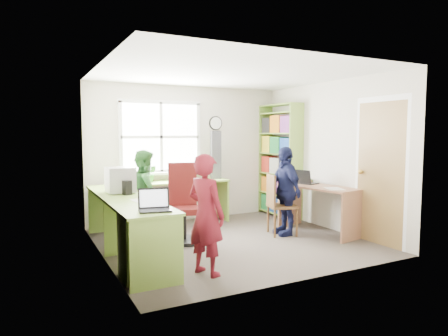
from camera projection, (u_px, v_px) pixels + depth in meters
name	position (u px, v px, depth m)	size (l,w,h in m)	color
room	(229.00, 157.00, 5.77)	(3.64, 3.44, 2.44)	#3F3831
l_desk	(149.00, 224.00, 4.90)	(2.38, 2.95, 0.75)	#8AB448
right_desk	(319.00, 199.00, 6.27)	(0.82, 1.37, 0.74)	#98694C
bookshelf	(280.00, 163.00, 7.50)	(0.30, 1.02, 2.10)	#8AB448
swivel_chair	(184.00, 208.00, 5.77)	(0.64, 0.64, 1.13)	black
wooden_chair	(278.00, 202.00, 6.13)	(0.50, 0.50, 0.94)	#52361B
crt_monitor	(120.00, 180.00, 5.44)	(0.37, 0.33, 0.35)	#999A9D
laptop_left	(154.00, 205.00, 4.22)	(0.38, 0.34, 0.23)	black
laptop_right	(304.00, 180.00, 6.51)	(0.37, 0.41, 0.24)	black
speaker_a	(127.00, 188.00, 5.28)	(0.12, 0.12, 0.19)	black
speaker_b	(114.00, 183.00, 5.77)	(0.11, 0.11, 0.19)	black
cd_tower	(216.00, 155.00, 7.15)	(0.20, 0.19, 0.86)	black
game_box	(301.00, 180.00, 6.74)	(0.37, 0.37, 0.06)	red
paper_a	(141.00, 200.00, 4.84)	(0.23, 0.31, 0.00)	silver
paper_b	(334.00, 189.00, 5.94)	(0.33, 0.38, 0.00)	silver
potted_plant	(152.00, 174.00, 6.66)	(0.15, 0.12, 0.28)	#357930
person_red	(206.00, 215.00, 4.39)	(0.49, 0.32, 1.34)	maroon
person_green	(145.00, 193.00, 6.08)	(0.64, 0.50, 1.32)	#2C6628
person_navy	(285.00, 191.00, 6.14)	(0.80, 0.33, 1.36)	#121639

